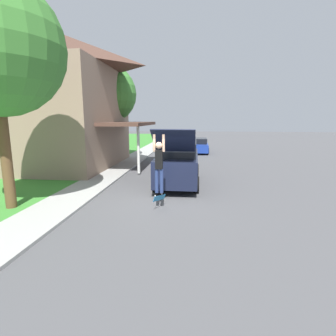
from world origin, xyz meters
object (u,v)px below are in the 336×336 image
Objects in this scene: car_down_street at (198,145)px; skateboarder at (159,163)px; lawn_tree_far at (107,94)px; skateboard at (159,198)px; suv_parked at (178,161)px.

skateboarder is (-1.50, -16.60, 1.01)m from car_down_street.
lawn_tree_far is at bearing -141.44° from car_down_street.
car_down_street is at bearing 38.56° from lawn_tree_far.
car_down_street is 16.61m from skateboard.
skateboarder reaches higher than car_down_street.
lawn_tree_far is 3.53× the size of skateboarder.
skateboarder is at bearing -95.96° from suv_parked.
car_down_street is at bearing 85.08° from suv_parked.
skateboarder is 2.85× the size of skateboard.
suv_parked is 1.28× the size of car_down_street.
lawn_tree_far is 9.96m from car_down_street.
lawn_tree_far is 10.02m from suv_parked.
skateboard is (-1.51, -16.54, -0.25)m from car_down_street.
lawn_tree_far is 1.58× the size of car_down_street.
skateboard is at bearing -63.39° from lawn_tree_far.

